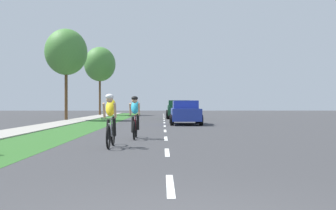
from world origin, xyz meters
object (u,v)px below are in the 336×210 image
object	(u,v)px
sedan_blue	(185,112)
street_tree_far	(100,64)
pickup_dark_green	(178,109)
cyclist_lead	(111,120)
cyclist_trailing	(135,117)
street_tree_near	(66,52)

from	to	relation	value
sedan_blue	street_tree_far	size ratio (longest dim) A/B	0.53
pickup_dark_green	street_tree_far	distance (m)	15.16
cyclist_lead	cyclist_trailing	size ratio (longest dim) A/B	1.00
cyclist_lead	pickup_dark_green	xyz separation A→B (m)	(2.98, 24.27, 0.02)
sedan_blue	street_tree_near	bearing A→B (deg)	144.79
street_tree_near	street_tree_far	distance (m)	15.29
sedan_blue	street_tree_near	xyz separation A→B (m)	(-9.17, 6.47, 4.69)
cyclist_lead	street_tree_far	xyz separation A→B (m)	(-5.89, 35.41, 5.22)
sedan_blue	street_tree_far	bearing A→B (deg)	112.21
pickup_dark_green	street_tree_near	world-z (taller)	street_tree_near
sedan_blue	cyclist_trailing	bearing A→B (deg)	-103.00
cyclist_trailing	street_tree_near	size ratio (longest dim) A/B	0.23
pickup_dark_green	street_tree_far	size ratio (longest dim) A/B	0.63
sedan_blue	street_tree_near	size ratio (longest dim) A/B	0.59
cyclist_trailing	sedan_blue	bearing A→B (deg)	77.00
sedan_blue	street_tree_far	xyz separation A→B (m)	(-8.88, 21.75, 5.26)
cyclist_lead	street_tree_far	bearing A→B (deg)	99.44
street_tree_far	cyclist_lead	bearing A→B (deg)	-80.56
cyclist_lead	cyclist_trailing	xyz separation A→B (m)	(0.52, 2.95, 0.00)
street_tree_near	street_tree_far	xyz separation A→B (m)	(0.29, 15.28, 0.58)
street_tree_near	street_tree_far	bearing A→B (deg)	88.91
cyclist_lead	street_tree_near	xyz separation A→B (m)	(-6.18, 20.13, 4.64)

